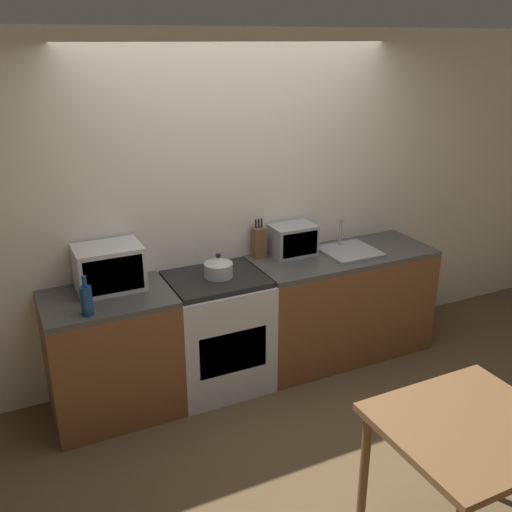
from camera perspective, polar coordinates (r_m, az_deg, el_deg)
The scene contains 12 objects.
ground_plane at distance 4.16m, azimuth 4.39°, elevation -16.40°, with size 16.00×16.00×0.00m, color brown.
wall_back at distance 4.43m, azimuth -2.01°, elevation 4.94°, with size 10.00×0.06×2.60m.
counter_left_run at distance 4.16m, azimuth -14.18°, elevation -9.59°, with size 0.87×0.62×0.90m.
counter_right_run at distance 4.82m, azimuth 8.44°, elevation -4.76°, with size 1.50×0.62×0.90m.
stove_range at distance 4.35m, azimuth -3.90°, elevation -7.59°, with size 0.71×0.62×0.90m.
kettle at distance 4.13m, azimuth -3.78°, elevation -1.10°, with size 0.21×0.21×0.18m.
microwave at distance 4.02m, azimuth -14.49°, elevation -1.13°, with size 0.45×0.32×0.31m.
bottle at distance 3.70m, azimuth -16.59°, elevation -4.22°, with size 0.08×0.08×0.26m.
knife_block at distance 4.47m, azimuth 0.27°, elevation 1.39°, with size 0.10×0.09×0.31m.
toaster_oven at distance 4.54m, azimuth 3.71°, elevation 1.62°, with size 0.35×0.25×0.24m.
sink_basin at distance 4.67m, azimuth 9.30°, elevation 0.57°, with size 0.43×0.42×0.24m.
dining_table at distance 3.13m, azimuth 20.56°, elevation -16.91°, with size 0.86×0.78×0.77m.
Camera 1 is at (-1.71, -2.84, 2.52)m, focal length 40.00 mm.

